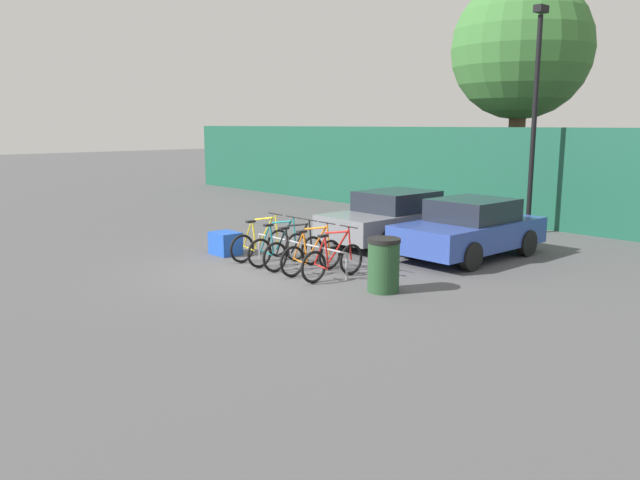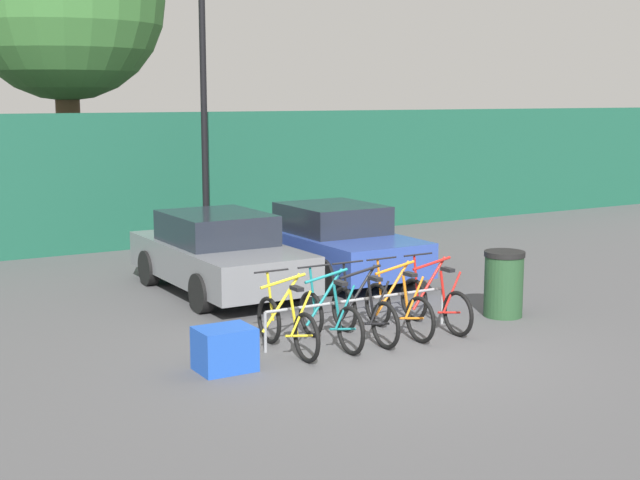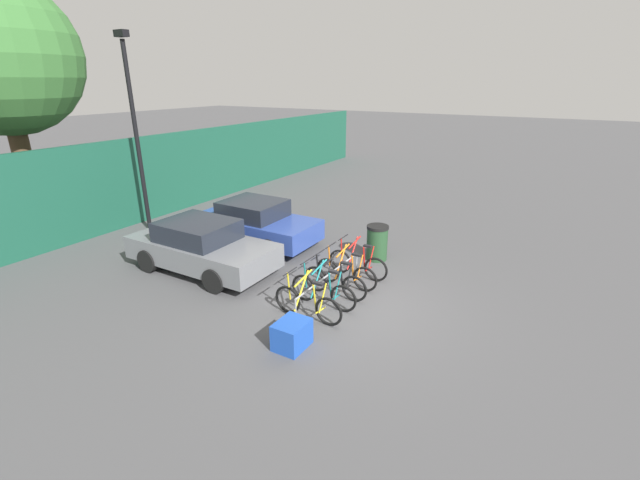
% 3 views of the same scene
% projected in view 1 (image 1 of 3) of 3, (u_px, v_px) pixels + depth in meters
% --- Properties ---
extents(ground_plane, '(120.00, 120.00, 0.00)m').
position_uv_depth(ground_plane, '(271.00, 271.00, 13.54)').
color(ground_plane, '#4C4C4F').
extents(hoarding_wall, '(36.00, 0.16, 3.04)m').
position_uv_depth(hoarding_wall, '(512.00, 177.00, 19.49)').
color(hoarding_wall, '#19513D').
rests_on(hoarding_wall, ground).
extents(bike_rack, '(3.04, 0.04, 0.57)m').
position_uv_depth(bike_rack, '(299.00, 246.00, 13.77)').
color(bike_rack, gray).
rests_on(bike_rack, ground).
extents(bicycle_yellow, '(0.68, 1.71, 1.05)m').
position_uv_depth(bicycle_yellow, '(261.00, 244.00, 14.61)').
color(bicycle_yellow, black).
rests_on(bicycle_yellow, ground).
extents(bicycle_teal, '(0.68, 1.71, 1.05)m').
position_uv_depth(bicycle_teal, '(278.00, 248.00, 14.11)').
color(bicycle_teal, black).
rests_on(bicycle_teal, ground).
extents(bicycle_black, '(0.68, 1.71, 1.05)m').
position_uv_depth(bicycle_black, '(294.00, 252.00, 13.70)').
color(bicycle_black, black).
rests_on(bicycle_black, ground).
extents(bicycle_orange, '(0.68, 1.71, 1.05)m').
position_uv_depth(bicycle_orange, '(312.00, 256.00, 13.27)').
color(bicycle_orange, black).
rests_on(bicycle_orange, ground).
extents(bicycle_red, '(0.68, 1.71, 1.05)m').
position_uv_depth(bicycle_red, '(333.00, 261.00, 12.78)').
color(bicycle_red, black).
rests_on(bicycle_red, ground).
extents(car_grey, '(1.91, 4.17, 1.40)m').
position_uv_depth(car_grey, '(395.00, 218.00, 16.54)').
color(car_grey, slate).
rests_on(car_grey, ground).
extents(car_blue, '(1.91, 3.96, 1.40)m').
position_uv_depth(car_blue, '(470.00, 229.00, 14.81)').
color(car_blue, '#2D479E').
rests_on(car_blue, ground).
extents(lamp_post, '(0.24, 0.44, 6.35)m').
position_uv_depth(lamp_post, '(535.00, 110.00, 17.58)').
color(lamp_post, black).
rests_on(lamp_post, ground).
extents(trash_bin, '(0.63, 0.63, 1.03)m').
position_uv_depth(trash_bin, '(384.00, 265.00, 11.78)').
color(trash_bin, '#234728').
rests_on(trash_bin, ground).
extents(cargo_crate, '(0.70, 0.56, 0.55)m').
position_uv_depth(cargo_crate, '(225.00, 243.00, 15.20)').
color(cargo_crate, blue).
rests_on(cargo_crate, ground).
extents(tree_behind_hoarding, '(4.63, 4.63, 7.91)m').
position_uv_depth(tree_behind_hoarding, '(521.00, 50.00, 20.66)').
color(tree_behind_hoarding, brown).
rests_on(tree_behind_hoarding, ground).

